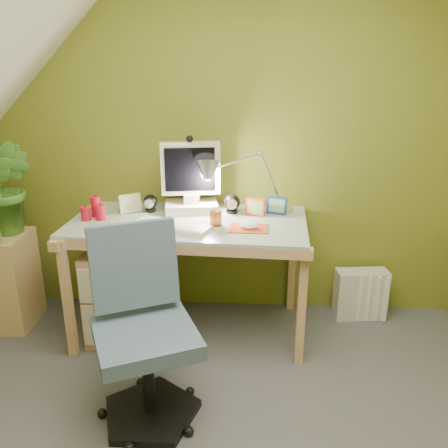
{
  "coord_description": "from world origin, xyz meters",
  "views": [
    {
      "loc": [
        0.13,
        -1.56,
        1.77
      ],
      "look_at": [
        0.0,
        1.0,
        0.85
      ],
      "focal_mm": 38.0,
      "sensor_mm": 36.0,
      "label": 1
    }
  ],
  "objects_px": {
    "radiator": "(361,294)",
    "task_chair": "(146,334)",
    "monitor": "(191,169)",
    "desk_lamp": "(261,168)",
    "potted_plant": "(7,187)",
    "side_ledge": "(13,280)",
    "desk": "(190,277)"
  },
  "relations": [
    {
      "from": "radiator",
      "to": "task_chair",
      "type": "bearing_deg",
      "value": -146.92
    },
    {
      "from": "monitor",
      "to": "desk_lamp",
      "type": "xyz_separation_m",
      "value": [
        0.45,
        0.0,
        0.01
      ]
    },
    {
      "from": "monitor",
      "to": "radiator",
      "type": "bearing_deg",
      "value": -6.64
    },
    {
      "from": "potted_plant",
      "to": "side_ledge",
      "type": "bearing_deg",
      "value": -123.15
    },
    {
      "from": "radiator",
      "to": "desk",
      "type": "bearing_deg",
      "value": -175.35
    },
    {
      "from": "desk_lamp",
      "to": "side_ledge",
      "type": "relative_size",
      "value": 0.92
    },
    {
      "from": "desk",
      "to": "task_chair",
      "type": "relative_size",
      "value": 1.51
    },
    {
      "from": "desk",
      "to": "side_ledge",
      "type": "relative_size",
      "value": 2.26
    },
    {
      "from": "potted_plant",
      "to": "task_chair",
      "type": "bearing_deg",
      "value": -40.44
    },
    {
      "from": "radiator",
      "to": "side_ledge",
      "type": "bearing_deg",
      "value": 178.49
    },
    {
      "from": "monitor",
      "to": "potted_plant",
      "type": "xyz_separation_m",
      "value": [
        -1.18,
        -0.1,
        -0.11
      ]
    },
    {
      "from": "side_ledge",
      "to": "radiator",
      "type": "relative_size",
      "value": 1.83
    },
    {
      "from": "desk",
      "to": "task_chair",
      "type": "distance_m",
      "value": 0.85
    },
    {
      "from": "monitor",
      "to": "side_ledge",
      "type": "height_order",
      "value": "monitor"
    },
    {
      "from": "desk",
      "to": "task_chair",
      "type": "bearing_deg",
      "value": -94.24
    },
    {
      "from": "potted_plant",
      "to": "task_chair",
      "type": "distance_m",
      "value": 1.48
    },
    {
      "from": "side_ledge",
      "to": "radiator",
      "type": "bearing_deg",
      "value": 4.88
    },
    {
      "from": "desk",
      "to": "task_chair",
      "type": "xyz_separation_m",
      "value": [
        -0.11,
        -0.83,
        0.09
      ]
    },
    {
      "from": "potted_plant",
      "to": "radiator",
      "type": "distance_m",
      "value": 2.49
    },
    {
      "from": "potted_plant",
      "to": "radiator",
      "type": "bearing_deg",
      "value": 3.74
    },
    {
      "from": "side_ledge",
      "to": "task_chair",
      "type": "distance_m",
      "value": 1.41
    },
    {
      "from": "desk_lamp",
      "to": "task_chair",
      "type": "distance_m",
      "value": 1.3
    },
    {
      "from": "desk_lamp",
      "to": "potted_plant",
      "type": "distance_m",
      "value": 1.64
    },
    {
      "from": "desk",
      "to": "monitor",
      "type": "height_order",
      "value": "monitor"
    },
    {
      "from": "task_chair",
      "to": "radiator",
      "type": "bearing_deg",
      "value": 15.52
    },
    {
      "from": "monitor",
      "to": "radiator",
      "type": "distance_m",
      "value": 1.48
    },
    {
      "from": "monitor",
      "to": "radiator",
      "type": "xyz_separation_m",
      "value": [
        1.18,
        0.05,
        -0.9
      ]
    },
    {
      "from": "task_chair",
      "to": "potted_plant",
      "type": "bearing_deg",
      "value": 115.62
    },
    {
      "from": "monitor",
      "to": "side_ledge",
      "type": "relative_size",
      "value": 0.88
    },
    {
      "from": "monitor",
      "to": "side_ledge",
      "type": "xyz_separation_m",
      "value": [
        -1.21,
        -0.15,
        -0.75
      ]
    },
    {
      "from": "side_ledge",
      "to": "potted_plant",
      "type": "bearing_deg",
      "value": 56.85
    },
    {
      "from": "desk",
      "to": "side_ledge",
      "type": "distance_m",
      "value": 1.21
    }
  ]
}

